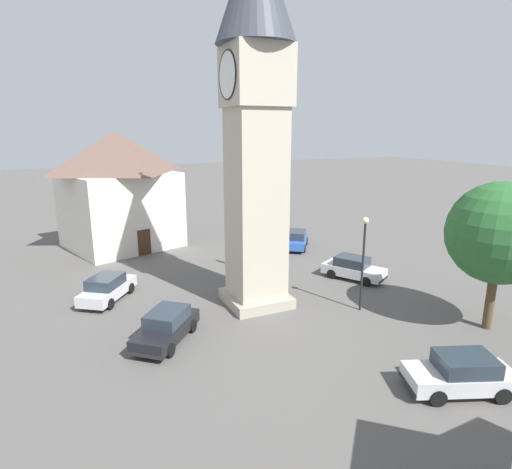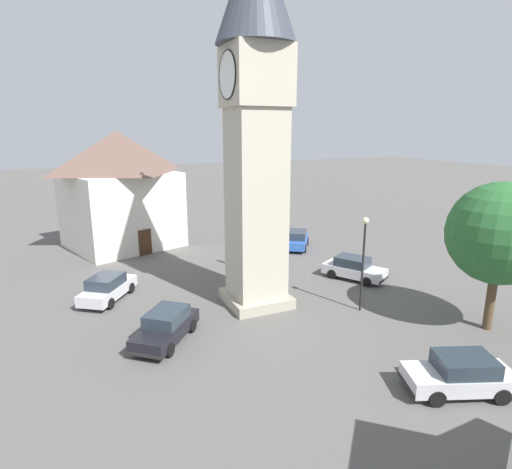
% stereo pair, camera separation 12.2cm
% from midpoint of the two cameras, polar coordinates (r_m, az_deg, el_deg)
% --- Properties ---
extents(ground_plane, '(200.00, 200.00, 0.00)m').
position_cam_midpoint_polar(ground_plane, '(24.92, -0.14, -9.28)').
color(ground_plane, '#565451').
extents(clock_tower, '(4.17, 4.17, 19.99)m').
position_cam_midpoint_polar(clock_tower, '(22.92, -0.16, 18.56)').
color(clock_tower, '#A59C89').
rests_on(clock_tower, ground).
extents(car_blue_kerb, '(4.25, 3.93, 1.53)m').
position_cam_midpoint_polar(car_blue_kerb, '(20.94, -12.24, -12.11)').
color(car_blue_kerb, black).
rests_on(car_blue_kerb, ground).
extents(car_silver_kerb, '(4.35, 3.75, 1.53)m').
position_cam_midpoint_polar(car_silver_kerb, '(26.57, -19.68, -6.85)').
color(car_silver_kerb, silver).
rests_on(car_silver_kerb, ground).
extents(car_red_corner, '(3.08, 4.46, 1.53)m').
position_cam_midpoint_polar(car_red_corner, '(18.73, 25.95, -16.66)').
color(car_red_corner, silver).
rests_on(car_red_corner, ground).
extents(car_white_side, '(4.42, 3.51, 1.53)m').
position_cam_midpoint_polar(car_white_side, '(29.21, 12.97, -4.47)').
color(car_white_side, silver).
rests_on(car_white_side, ground).
extents(car_black_far, '(4.35, 3.76, 1.53)m').
position_cam_midpoint_polar(car_black_far, '(35.88, 5.35, -0.66)').
color(car_black_far, '#2D5BB7').
rests_on(car_black_far, ground).
extents(pedestrian, '(0.51, 0.36, 1.69)m').
position_cam_midpoint_polar(pedestrian, '(31.33, -3.71, -2.37)').
color(pedestrian, '#2D3351').
rests_on(pedestrian, ground).
extents(tree, '(5.02, 5.02, 7.53)m').
position_cam_midpoint_polar(tree, '(23.46, 30.10, 0.14)').
color(tree, brown).
rests_on(tree, ground).
extents(building_terrace_right, '(10.27, 10.70, 9.74)m').
position_cam_midpoint_polar(building_terrace_right, '(37.45, -18.18, 5.90)').
color(building_terrace_right, silver).
rests_on(building_terrace_right, ground).
extents(lamp_post, '(0.36, 0.36, 5.34)m').
position_cam_midpoint_polar(lamp_post, '(23.53, 14.29, -2.00)').
color(lamp_post, black).
rests_on(lamp_post, ground).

